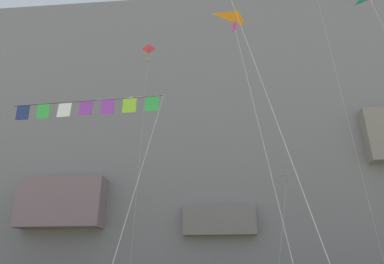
{
  "coord_description": "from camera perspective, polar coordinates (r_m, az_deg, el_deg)",
  "views": [
    {
      "loc": [
        0.44,
        -3.42,
        3.68
      ],
      "look_at": [
        -2.05,
        25.37,
        15.95
      ],
      "focal_mm": 32.09,
      "sensor_mm": 36.0,
      "label": 1
    }
  ],
  "objects": [
    {
      "name": "kite_diamond_front_field",
      "position": [
        47.19,
        -7.28,
        12.52
      ],
      "size": [
        2.05,
        5.83,
        33.17
      ],
      "color": "red",
      "rests_on": "ground"
    },
    {
      "name": "kite_delta_upper_mid",
      "position": [
        27.13,
        27.74,
        18.6
      ],
      "size": [
        2.06,
        4.53,
        21.08
      ],
      "color": "teal",
      "rests_on": "ground"
    },
    {
      "name": "cliff_face",
      "position": [
        71.04,
        4.29,
        -2.41
      ],
      "size": [
        180.0,
        28.71,
        57.27
      ],
      "color": "gray",
      "rests_on": "ground"
    },
    {
      "name": "kite_banner_mid_center",
      "position": [
        14.13,
        -17.2,
        3.42
      ],
      "size": [
        6.32,
        5.18,
        10.22
      ],
      "color": "black",
      "rests_on": "ground"
    },
    {
      "name": "kite_delta_high_left",
      "position": [
        15.6,
        8.13,
        16.96
      ],
      "size": [
        2.23,
        2.48,
        14.19
      ],
      "color": "orange",
      "rests_on": "ground"
    },
    {
      "name": "kite_delta_far_left",
      "position": [
        33.84,
        15.31,
        -8.19
      ],
      "size": [
        3.36,
        2.75,
        12.33
      ],
      "color": "white",
      "rests_on": "ground"
    }
  ]
}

